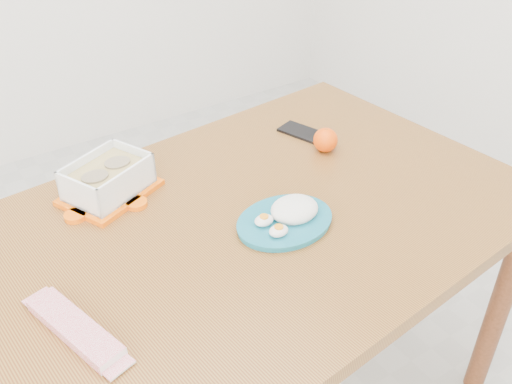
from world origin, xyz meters
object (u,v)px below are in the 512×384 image
orange_fruit (325,140)px  dining_table (256,242)px  food_container (108,179)px  rice_plate (288,216)px  smartphone (303,132)px

orange_fruit → dining_table: bearing=-157.0°
dining_table → food_container: (-0.26, 0.26, 0.13)m
rice_plate → food_container: bearing=130.1°
food_container → orange_fruit: size_ratio=3.96×
dining_table → rice_plate: 0.14m
dining_table → smartphone: smartphone is taller
rice_plate → smartphone: 0.43m
food_container → rice_plate: food_container is taller
orange_fruit → rice_plate: 0.35m
food_container → rice_plate: size_ratio=1.12×
food_container → orange_fruit: food_container is taller
dining_table → rice_plate: size_ratio=5.88×
smartphone → food_container: bearing=159.6°
dining_table → orange_fruit: bearing=17.4°
rice_plate → orange_fruit: bearing=35.1°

